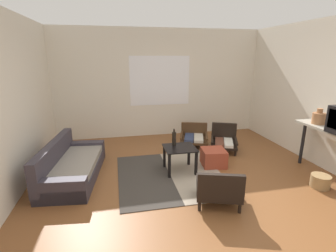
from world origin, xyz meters
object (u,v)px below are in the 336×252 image
couch (71,166)px  ottoman_orange (213,157)px  wicker_basket (320,181)px  armchair_by_window (194,136)px  coffee_table (180,153)px  armchair_corner (224,139)px  glass_bottle (174,138)px  armchair_striped_foreground (219,189)px  clay_vase (319,118)px

couch → ottoman_orange: bearing=-1.4°
couch → wicker_basket: couch is taller
armchair_by_window → ottoman_orange: (0.03, -1.15, -0.07)m
coffee_table → ottoman_orange: (0.70, 0.11, -0.20)m
coffee_table → wicker_basket: size_ratio=1.90×
coffee_table → ottoman_orange: bearing=8.9°
ottoman_orange → armchair_corner: bearing=54.0°
glass_bottle → armchair_striped_foreground: bearing=-75.4°
armchair_striped_foreground → armchair_corner: (0.98, 2.02, -0.02)m
armchair_striped_foreground → glass_bottle: (-0.34, 1.29, 0.34)m
armchair_corner → armchair_by_window: bearing=145.8°
coffee_table → wicker_basket: (2.06, -1.03, -0.26)m
coffee_table → armchair_by_window: bearing=61.8°
glass_bottle → wicker_basket: (2.13, -1.17, -0.49)m
armchair_striped_foreground → glass_bottle: size_ratio=2.48×
armchair_striped_foreground → ottoman_orange: (0.43, 1.27, -0.09)m
armchair_striped_foreground → ottoman_orange: 1.34m
ottoman_orange → wicker_basket: (1.36, -1.14, -0.06)m
couch → armchair_by_window: size_ratio=2.32×
couch → clay_vase: size_ratio=6.76×
armchair_corner → glass_bottle: glass_bottle is taller
ottoman_orange → wicker_basket: 1.78m
armchair_corner → wicker_basket: 2.07m
clay_vase → armchair_corner: bearing=131.9°
coffee_table → armchair_corner: bearing=34.8°
coffee_table → clay_vase: bearing=-10.1°
couch → ottoman_orange: couch is taller
ottoman_orange → coffee_table: bearing=-171.1°
armchair_striped_foreground → wicker_basket: bearing=4.0°
glass_bottle → wicker_basket: size_ratio=1.04×
armchair_striped_foreground → coffee_table: bearing=102.8°
armchair_by_window → armchair_corner: 0.69m
clay_vase → wicker_basket: size_ratio=0.94×
armchair_by_window → wicker_basket: armchair_by_window is taller
ottoman_orange → armchair_by_window: bearing=91.3°
coffee_table → armchair_by_window: 1.43m
armchair_striped_foreground → clay_vase: (2.14, 0.73, 0.73)m
couch → clay_vase: bearing=-8.0°
coffee_table → clay_vase: 2.52m
armchair_corner → clay_vase: 1.89m
armchair_by_window → glass_bottle: (-0.75, -1.12, 0.36)m
couch → wicker_basket: bearing=-17.0°
armchair_corner → coffee_table: bearing=-145.2°
glass_bottle → wicker_basket: glass_bottle is taller
couch → glass_bottle: (1.82, -0.04, 0.39)m
armchair_corner → ottoman_orange: (-0.55, -0.76, -0.07)m
armchair_corner → ottoman_orange: size_ratio=1.81×
armchair_by_window → ottoman_orange: 1.15m
clay_vase → couch: bearing=172.0°
armchair_corner → wicker_basket: bearing=-66.8°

